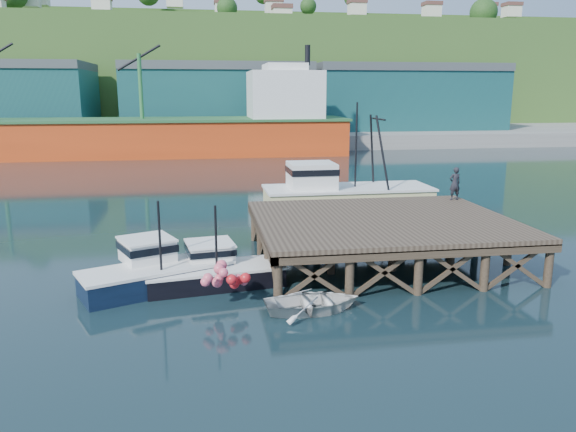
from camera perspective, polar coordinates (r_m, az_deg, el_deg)
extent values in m
plane|color=black|center=(26.51, -2.00, -5.08)|extent=(300.00, 300.00, 0.00)
cube|color=brown|center=(27.16, 9.56, -0.44)|extent=(12.00, 10.00, 0.25)
cube|color=#473828|center=(22.83, 13.36, -3.76)|extent=(12.00, 0.30, 0.35)
cylinder|color=#473828|center=(21.81, -1.03, -6.81)|extent=(0.36, 0.36, 2.60)
cylinder|color=#473828|center=(25.88, 24.94, -4.88)|extent=(0.36, 0.36, 2.60)
cylinder|color=#473828|center=(30.78, -3.44, -1.04)|extent=(0.36, 0.36, 2.60)
cylinder|color=#473828|center=(33.78, 16.18, -0.29)|extent=(0.36, 0.36, 2.60)
cube|color=gray|center=(95.39, -7.17, 8.27)|extent=(160.00, 40.00, 2.00)
cube|color=#185150|center=(90.14, -7.16, 11.53)|extent=(28.00, 16.00, 9.00)
cube|color=#185150|center=(95.95, 11.43, 11.44)|extent=(30.00, 16.00, 9.00)
cube|color=#DC4214|center=(73.86, -16.03, 7.58)|extent=(55.00, 9.50, 4.40)
cube|color=#26592D|center=(73.72, -16.14, 9.36)|extent=(55.50, 10.00, 0.30)
cube|color=silver|center=(73.91, -0.37, 12.18)|extent=(9.00, 9.00, 6.00)
cube|color=silver|center=(73.95, -0.37, 14.74)|extent=(5.00, 7.00, 1.20)
cylinder|color=black|center=(74.54, 2.00, 16.02)|extent=(0.70, 0.70, 2.50)
cube|color=#2D511E|center=(125.15, -7.77, 13.85)|extent=(220.00, 50.00, 22.00)
cube|color=black|center=(23.93, -13.17, -6.21)|extent=(6.39, 4.38, 0.93)
cube|color=silver|center=(23.78, -13.22, -5.10)|extent=(6.52, 4.47, 0.12)
cube|color=silver|center=(24.64, -14.11, -3.44)|extent=(2.58, 2.58, 0.93)
cube|color=black|center=(24.58, -14.14, -2.98)|extent=(2.72, 2.72, 0.31)
cylinder|color=black|center=(22.84, -12.90, -2.08)|extent=(0.10, 0.10, 2.90)
cube|color=black|center=(23.93, -7.46, -6.17)|extent=(5.92, 2.93, 0.78)
cube|color=silver|center=(23.80, -7.48, -5.23)|extent=(6.03, 2.99, 0.10)
cube|color=silver|center=(24.65, -7.94, -3.71)|extent=(2.15, 2.15, 0.78)
cube|color=black|center=(24.61, -7.95, -3.32)|extent=(2.27, 2.27, 0.26)
cylinder|color=black|center=(22.88, -7.33, -2.37)|extent=(0.10, 0.10, 2.79)
sphere|color=#E9566E|center=(21.44, -7.67, -6.82)|extent=(0.37, 0.37, 0.37)
sphere|color=#E9566E|center=(21.57, -5.61, -6.16)|extent=(0.37, 0.37, 0.37)
sphere|color=red|center=(21.09, -6.50, -6.12)|extent=(0.37, 0.37, 0.37)
cube|color=beige|center=(37.29, 6.06, 1.45)|extent=(10.80, 3.80, 1.76)
cube|color=silver|center=(37.12, 6.10, 2.86)|extent=(10.99, 4.00, 0.15)
cube|color=silver|center=(36.44, 2.40, 4.06)|extent=(2.96, 2.76, 1.76)
cube|color=black|center=(36.38, 2.40, 4.67)|extent=(3.06, 2.86, 0.39)
cylinder|color=black|center=(36.90, 6.93, 6.85)|extent=(0.12, 0.12, 5.87)
imported|color=silver|center=(21.13, 2.53, -8.72)|extent=(3.74, 2.77, 0.74)
imported|color=black|center=(32.38, 16.59, 3.18)|extent=(0.71, 0.50, 1.83)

